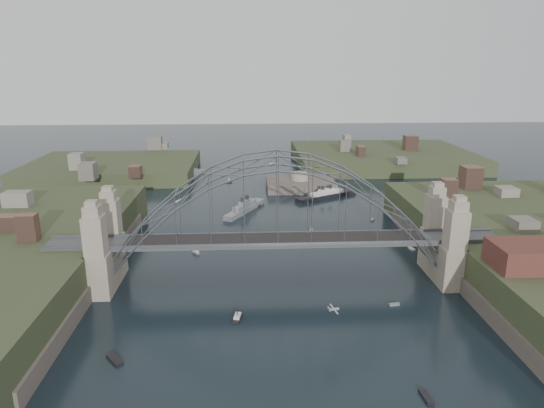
{
  "coord_description": "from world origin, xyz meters",
  "views": [
    {
      "loc": [
        -5.32,
        -84.5,
        39.79
      ],
      "look_at": [
        0.0,
        18.0,
        10.0
      ],
      "focal_mm": 32.09,
      "sensor_mm": 36.0,
      "label": 1
    }
  ],
  "objects_px": {
    "fort_island": "(300,190)",
    "ocean_liner": "(326,195)",
    "bridge": "(277,219)",
    "naval_cruiser_near": "(245,208)",
    "naval_cruiser_far": "(188,174)"
  },
  "relations": [
    {
      "from": "bridge",
      "to": "naval_cruiser_near",
      "type": "bearing_deg",
      "value": 97.77
    },
    {
      "from": "fort_island",
      "to": "ocean_liner",
      "type": "relative_size",
      "value": 1.09
    },
    {
      "from": "fort_island",
      "to": "naval_cruiser_near",
      "type": "xyz_separation_m",
      "value": [
        -18.18,
        -24.69,
        1.26
      ]
    },
    {
      "from": "naval_cruiser_near",
      "to": "naval_cruiser_far",
      "type": "relative_size",
      "value": 1.23
    },
    {
      "from": "fort_island",
      "to": "ocean_liner",
      "type": "bearing_deg",
      "value": -59.58
    },
    {
      "from": "naval_cruiser_far",
      "to": "ocean_liner",
      "type": "relative_size",
      "value": 0.75
    },
    {
      "from": "bridge",
      "to": "fort_island",
      "type": "xyz_separation_m",
      "value": [
        12.0,
        70.0,
        -12.66
      ]
    },
    {
      "from": "naval_cruiser_near",
      "to": "ocean_liner",
      "type": "relative_size",
      "value": 0.92
    },
    {
      "from": "bridge",
      "to": "naval_cruiser_near",
      "type": "xyz_separation_m",
      "value": [
        -6.18,
        45.31,
        -11.41
      ]
    },
    {
      "from": "bridge",
      "to": "ocean_liner",
      "type": "distance_m",
      "value": 62.41
    },
    {
      "from": "fort_island",
      "to": "bridge",
      "type": "bearing_deg",
      "value": -99.73
    },
    {
      "from": "naval_cruiser_near",
      "to": "ocean_liner",
      "type": "bearing_deg",
      "value": 27.59
    },
    {
      "from": "naval_cruiser_near",
      "to": "fort_island",
      "type": "bearing_deg",
      "value": 53.63
    },
    {
      "from": "naval_cruiser_near",
      "to": "naval_cruiser_far",
      "type": "bearing_deg",
      "value": 115.13
    },
    {
      "from": "fort_island",
      "to": "naval_cruiser_near",
      "type": "relative_size",
      "value": 1.18
    }
  ]
}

